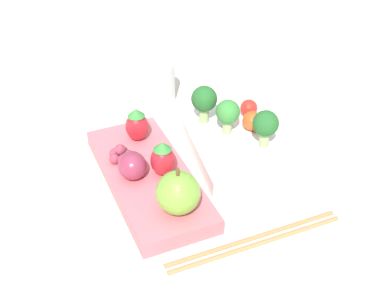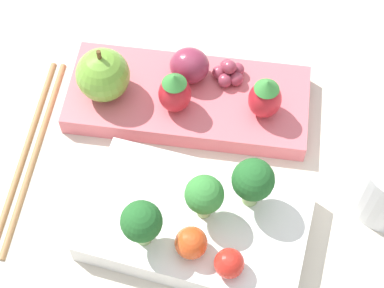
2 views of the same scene
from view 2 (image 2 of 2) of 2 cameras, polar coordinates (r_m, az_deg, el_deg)
ground_plane at (r=0.59m, az=0.29°, el=-1.49°), size 4.00×4.00×0.00m
bento_box_savoury at (r=0.55m, az=0.40°, el=-7.06°), size 0.20×0.14×0.03m
bento_box_fruit at (r=0.62m, az=-0.35°, el=3.98°), size 0.23×0.10×0.02m
broccoli_floret_0 at (r=0.52m, az=5.44°, el=-3.29°), size 0.04×0.04×0.05m
broccoli_floret_1 at (r=0.50m, az=-4.51°, el=-6.97°), size 0.03×0.03×0.05m
broccoli_floret_2 at (r=0.51m, az=1.10°, el=-4.61°), size 0.03×0.03×0.05m
cherry_tomato_0 at (r=0.51m, az=3.32°, el=-10.54°), size 0.02×0.02×0.02m
cherry_tomato_1 at (r=0.52m, az=-0.08°, el=-8.79°), size 0.03×0.03×0.03m
apple at (r=0.60m, az=-7.92°, el=6.10°), size 0.05×0.05×0.06m
strawberry_0 at (r=0.58m, az=6.52°, el=4.12°), size 0.03×0.03×0.05m
strawberry_1 at (r=0.58m, az=-1.55°, el=4.64°), size 0.03×0.03×0.05m
plum at (r=0.61m, az=-0.22°, el=6.99°), size 0.04×0.03×0.03m
grape_cluster at (r=0.61m, az=3.31°, el=6.38°), size 0.03×0.03×0.02m
chopsticks_pair at (r=0.61m, az=-14.26°, el=-0.69°), size 0.02×0.21×0.01m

